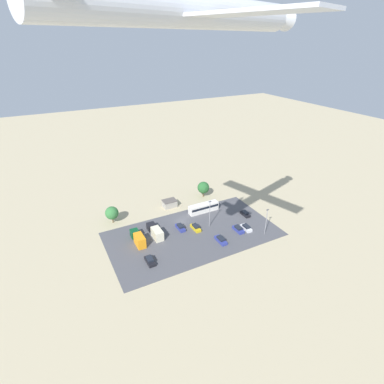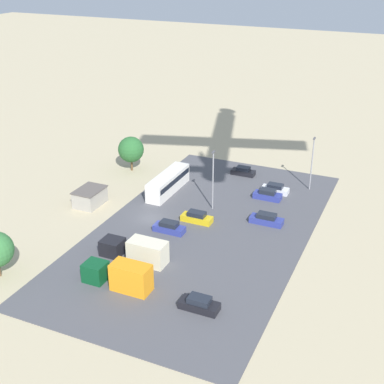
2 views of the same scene
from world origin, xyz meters
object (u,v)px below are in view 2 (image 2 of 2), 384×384
object	(u,v)px
parked_car_5	(267,219)
parked_car_3	(268,195)
parked_car_2	(199,304)
parked_car_4	(169,227)
parked_truck_0	(121,276)
parked_car_1	(275,189)
parked_truck_1	(137,251)
parked_car_0	(243,171)
parked_car_6	(197,218)
shed_building	(90,197)
bus	(168,182)

from	to	relation	value
parked_car_5	parked_car_3	bearing A→B (deg)	15.71
parked_car_2	parked_car_4	size ratio (longest dim) A/B	0.99
parked_truck_0	parked_car_1	bearing A→B (deg)	-15.51
parked_truck_1	parked_car_4	bearing A→B (deg)	-2.52
parked_car_0	parked_truck_0	xyz separation A→B (m)	(37.83, -1.99, 0.93)
parked_car_4	parked_truck_1	world-z (taller)	parked_truck_1
parked_car_4	parked_car_6	world-z (taller)	parked_car_6
parked_car_0	parked_car_4	xyz separation A→B (m)	(23.60, -2.75, 0.05)
parked_car_2	parked_car_5	distance (m)	22.29
parked_car_5	parked_truck_0	size ratio (longest dim) A/B	0.56
shed_building	parked_car_5	bearing A→B (deg)	100.59
shed_building	parked_truck_1	xyz separation A→B (m)	(11.20, 14.69, 0.18)
parked_car_1	parked_truck_1	world-z (taller)	parked_truck_1
parked_car_5	parked_truck_0	world-z (taller)	parked_truck_0
parked_car_0	parked_car_4	world-z (taller)	parked_car_4
parked_car_4	parked_car_2	bearing A→B (deg)	-143.10
shed_building	parked_car_4	distance (m)	15.34
parked_car_3	parked_car_6	world-z (taller)	parked_car_3
parked_car_5	parked_car_0	bearing A→B (deg)	29.75
parked_car_3	parked_car_2	bearing A→B (deg)	2.50
shed_building	bus	distance (m)	12.79
parked_car_0	shed_building	bearing A→B (deg)	139.29
parked_car_2	parked_truck_1	xyz separation A→B (m)	(-6.06, -11.15, 0.74)
bus	parked_truck_0	size ratio (longest dim) A/B	1.28
shed_building	parked_car_1	size ratio (longest dim) A/B	1.15
bus	shed_building	bearing A→B (deg)	-134.35
parked_car_1	parked_car_0	bearing A→B (deg)	55.61
parked_truck_1	parked_truck_0	bearing A→B (deg)	-169.27
parked_truck_0	parked_car_3	bearing A→B (deg)	-16.10
parked_car_2	bus	bearing A→B (deg)	32.63
parked_car_2	parked_car_0	bearing A→B (deg)	11.95
shed_building	parked_car_4	xyz separation A→B (m)	(2.90, 15.06, -0.56)
parked_car_5	parked_truck_1	bearing A→B (deg)	143.29
parked_truck_0	parked_car_5	bearing A→B (deg)	-26.34
parked_car_0	parked_car_1	size ratio (longest dim) A/B	0.94
parked_car_0	parked_truck_1	distance (m)	32.06
parked_car_3	parked_truck_0	xyz separation A→B (m)	(30.15, -8.71, 0.87)
parked_car_3	parked_truck_0	bearing A→B (deg)	-16.10
parked_car_4	parked_car_5	size ratio (longest dim) A/B	0.93
parked_car_4	parked_truck_1	size ratio (longest dim) A/B	0.50
parked_car_0	parked_car_4	bearing A→B (deg)	173.35
parked_car_5	parked_car_1	bearing A→B (deg)	9.56
parked_car_1	parked_car_6	world-z (taller)	parked_car_6
parked_car_0	parked_car_4	size ratio (longest dim) A/B	0.92
parked_car_5	parked_truck_0	xyz separation A→B (m)	(22.14, -10.96, 0.89)
bus	parked_car_4	size ratio (longest dim) A/B	2.45
parked_car_0	parked_car_3	world-z (taller)	parked_car_3
parked_car_2	parked_car_6	xyz separation A→B (m)	(-18.68, -8.46, 0.01)
parked_car_1	parked_car_5	distance (m)	10.95
parked_car_0	parked_car_3	xyz separation A→B (m)	(7.67, 6.71, 0.07)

